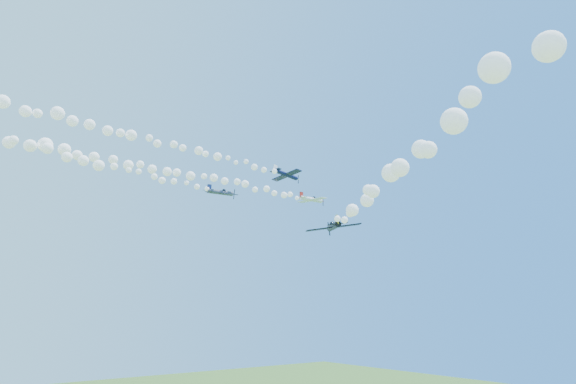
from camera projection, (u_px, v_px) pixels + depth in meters
plane_white at (312, 199)px, 109.08m from camera, size 7.72×8.12×2.16m
smoke_trail_white at (147, 166)px, 83.22m from camera, size 75.14×8.09×3.20m
plane_navy at (286, 175)px, 97.22m from camera, size 7.10×7.51×2.82m
smoke_trail_navy at (98, 127)px, 71.62m from camera, size 72.30×9.58×2.81m
plane_grey at (221, 192)px, 86.81m from camera, size 6.95×7.22×2.25m
plane_black at (333, 226)px, 60.77m from camera, size 6.60×6.29×1.84m
smoke_trail_black at (505, 74)px, 21.17m from camera, size 42.54×66.30×2.77m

